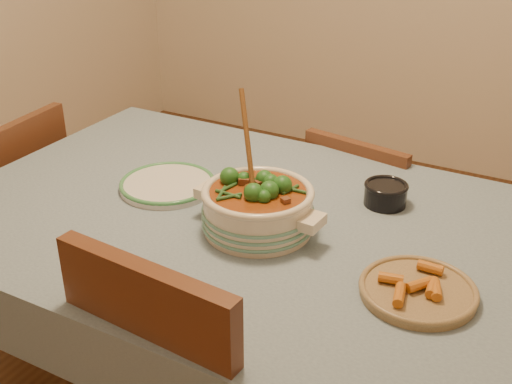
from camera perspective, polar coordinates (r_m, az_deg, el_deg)
dining_table at (r=1.72m, az=-0.04°, el=-5.15°), size 1.68×1.08×0.76m
stew_casserole at (r=1.60m, az=0.16°, el=-1.15°), size 0.36×0.29×0.33m
white_plate at (r=1.85m, az=-7.86°, el=0.70°), size 0.34×0.34×0.02m
condiment_bowl at (r=1.77m, az=11.45°, el=-0.06°), size 0.12×0.12×0.06m
fried_plate at (r=1.43m, az=14.22°, el=-8.33°), size 0.28×0.28×0.04m
chair_far at (r=2.30m, az=9.53°, el=-2.82°), size 0.43×0.43×0.79m
chair_left at (r=2.48m, az=-20.66°, el=-1.49°), size 0.42×0.42×0.83m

